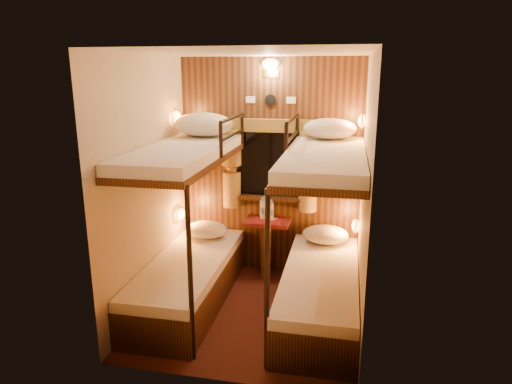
% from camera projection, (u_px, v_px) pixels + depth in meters
% --- Properties ---
extents(floor, '(2.10, 2.10, 0.00)m').
position_uv_depth(floor, '(251.00, 311.00, 4.42)').
color(floor, '#34100E').
rests_on(floor, ground).
extents(ceiling, '(2.10, 2.10, 0.00)m').
position_uv_depth(ceiling, '(250.00, 52.00, 3.80)').
color(ceiling, silver).
rests_on(ceiling, wall_back).
extents(wall_back, '(2.40, 0.00, 2.40)m').
position_uv_depth(wall_back, '(271.00, 168.00, 5.10)').
color(wall_back, '#C6B293').
rests_on(wall_back, floor).
extents(wall_front, '(2.40, 0.00, 2.40)m').
position_uv_depth(wall_front, '(219.00, 230.00, 3.11)').
color(wall_front, '#C6B293').
rests_on(wall_front, floor).
extents(wall_left, '(0.00, 2.40, 2.40)m').
position_uv_depth(wall_left, '(147.00, 186.00, 4.30)').
color(wall_left, '#C6B293').
rests_on(wall_left, floor).
extents(wall_right, '(0.00, 2.40, 2.40)m').
position_uv_depth(wall_right, '(365.00, 197.00, 3.92)').
color(wall_right, '#C6B293').
rests_on(wall_right, floor).
extents(back_panel, '(2.00, 0.03, 2.40)m').
position_uv_depth(back_panel, '(270.00, 168.00, 5.09)').
color(back_panel, black).
rests_on(back_panel, floor).
extents(bunk_left, '(0.72, 1.90, 1.82)m').
position_uv_depth(bunk_left, '(188.00, 249.00, 4.46)').
color(bunk_left, black).
rests_on(bunk_left, floor).
extents(bunk_right, '(0.72, 1.90, 1.82)m').
position_uv_depth(bunk_right, '(321.00, 260.00, 4.21)').
color(bunk_right, black).
rests_on(bunk_right, floor).
extents(window, '(1.00, 0.12, 0.79)m').
position_uv_depth(window, '(270.00, 170.00, 5.06)').
color(window, black).
rests_on(window, back_panel).
extents(curtains, '(1.10, 0.22, 1.00)m').
position_uv_depth(curtains, '(269.00, 164.00, 5.01)').
color(curtains, brown).
rests_on(curtains, back_panel).
extents(back_fixtures, '(0.54, 0.09, 0.48)m').
position_uv_depth(back_fixtures, '(271.00, 71.00, 4.79)').
color(back_fixtures, black).
rests_on(back_fixtures, back_panel).
extents(reading_lamps, '(2.00, 0.20, 1.25)m').
position_uv_depth(reading_lamps, '(265.00, 171.00, 4.76)').
color(reading_lamps, orange).
rests_on(reading_lamps, wall_left).
extents(table, '(0.50, 0.34, 0.66)m').
position_uv_depth(table, '(267.00, 240.00, 5.12)').
color(table, '#561513').
rests_on(table, floor).
extents(bottle_left, '(0.07, 0.07, 0.25)m').
position_uv_depth(bottle_left, '(263.00, 209.00, 5.07)').
color(bottle_left, '#99BFE5').
rests_on(bottle_left, table).
extents(bottle_right, '(0.07, 0.07, 0.23)m').
position_uv_depth(bottle_right, '(271.00, 211.00, 5.05)').
color(bottle_right, '#99BFE5').
rests_on(bottle_right, table).
extents(sachet_a, '(0.09, 0.07, 0.01)m').
position_uv_depth(sachet_a, '(271.00, 219.00, 5.06)').
color(sachet_a, silver).
rests_on(sachet_a, table).
extents(sachet_b, '(0.07, 0.05, 0.01)m').
position_uv_depth(sachet_b, '(275.00, 219.00, 5.09)').
color(sachet_b, silver).
rests_on(sachet_b, table).
extents(pillow_lower_left, '(0.46, 0.33, 0.18)m').
position_uv_depth(pillow_lower_left, '(207.00, 229.00, 5.06)').
color(pillow_lower_left, silver).
rests_on(pillow_lower_left, bunk_left).
extents(pillow_lower_right, '(0.49, 0.35, 0.19)m').
position_uv_depth(pillow_lower_right, '(325.00, 235.00, 4.88)').
color(pillow_lower_right, silver).
rests_on(pillow_lower_right, bunk_right).
extents(pillow_upper_left, '(0.63, 0.45, 0.25)m').
position_uv_depth(pillow_upper_left, '(204.00, 124.00, 4.75)').
color(pillow_upper_left, silver).
rests_on(pillow_upper_left, bunk_left).
extents(pillow_upper_right, '(0.53, 0.38, 0.21)m').
position_uv_depth(pillow_upper_right, '(330.00, 129.00, 4.57)').
color(pillow_upper_right, silver).
rests_on(pillow_upper_right, bunk_right).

